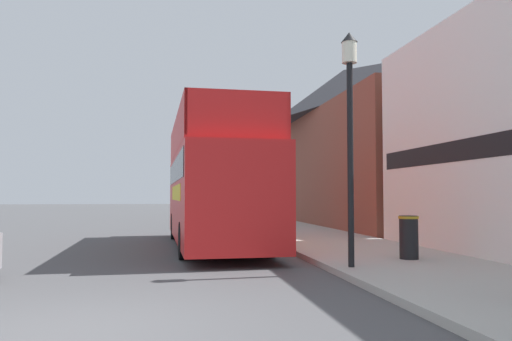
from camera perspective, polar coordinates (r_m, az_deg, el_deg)
The scene contains 9 objects.
ground_plane at distance 27.45m, azimuth -12.16°, elevation -6.25°, with size 144.00×144.00×0.00m, color #4C4C4F.
sidewalk at distance 24.99m, azimuth 2.68°, elevation -6.49°, with size 3.94×108.00×0.14m.
brick_terrace_rear at distance 30.61m, azimuth 10.07°, elevation 2.79°, with size 6.00×23.35×9.29m.
tour_bus at distance 16.15m, azimuth -4.80°, elevation -2.07°, with size 2.84×10.18×4.09m.
parked_car_ahead_of_bus at distance 24.77m, azimuth -4.56°, elevation -5.19°, with size 1.91×4.11×1.33m.
lamp_post_nearest at distance 10.94m, azimuth 10.68°, elevation 7.35°, with size 0.35×0.35×5.02m.
lamp_post_second at distance 19.98m, azimuth 1.38°, elevation 2.71°, with size 0.35×0.35×5.04m.
lamp_post_third at distance 29.26m, azimuth -1.93°, elevation 0.28°, with size 0.35×0.35×4.49m.
litter_bin at distance 12.48m, azimuth 17.06°, elevation -7.17°, with size 0.48×0.48×1.02m.
Camera 1 is at (1.20, -6.37, 1.64)m, focal length 35.00 mm.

